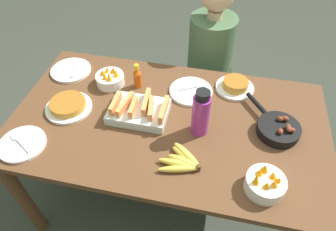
# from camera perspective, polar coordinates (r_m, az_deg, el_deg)

# --- Properties ---
(ground_plane) EXTENTS (14.00, 14.00, 0.00)m
(ground_plane) POSITION_cam_1_polar(r_m,az_deg,el_deg) (2.17, 0.00, -14.74)
(ground_plane) COLOR #383D33
(dining_table) EXTENTS (1.62, 0.91, 0.77)m
(dining_table) POSITION_cam_1_polar(r_m,az_deg,el_deg) (1.61, 0.00, -3.23)
(dining_table) COLOR brown
(dining_table) RESTS_ON ground_plane
(banana_bunch) EXTENTS (0.20, 0.19, 0.04)m
(banana_bunch) POSITION_cam_1_polar(r_m,az_deg,el_deg) (1.36, 2.97, -8.66)
(banana_bunch) COLOR gold
(banana_bunch) RESTS_ON dining_table
(melon_tray) EXTENTS (0.30, 0.22, 0.10)m
(melon_tray) POSITION_cam_1_polar(r_m,az_deg,el_deg) (1.54, -5.53, 0.99)
(melon_tray) COLOR silver
(melon_tray) RESTS_ON dining_table
(skillet) EXTENTS (0.27, 0.33, 0.08)m
(skillet) POSITION_cam_1_polar(r_m,az_deg,el_deg) (1.55, 20.15, -2.31)
(skillet) COLOR black
(skillet) RESTS_ON dining_table
(frittata_plate_center) EXTENTS (0.24, 0.24, 0.05)m
(frittata_plate_center) POSITION_cam_1_polar(r_m,az_deg,el_deg) (1.66, -18.46, 1.79)
(frittata_plate_center) COLOR white
(frittata_plate_center) RESTS_ON dining_table
(frittata_plate_side) EXTENTS (0.21, 0.21, 0.06)m
(frittata_plate_side) POSITION_cam_1_polar(r_m,az_deg,el_deg) (1.73, 12.66, 5.57)
(frittata_plate_side) COLOR white
(frittata_plate_side) RESTS_ON dining_table
(empty_plate_near_front) EXTENTS (0.24, 0.24, 0.02)m
(empty_plate_near_front) POSITION_cam_1_polar(r_m,az_deg,el_deg) (1.92, -18.00, 8.19)
(empty_plate_near_front) COLOR white
(empty_plate_near_front) RESTS_ON dining_table
(empty_plate_far_left) EXTENTS (0.24, 0.24, 0.02)m
(empty_plate_far_left) POSITION_cam_1_polar(r_m,az_deg,el_deg) (1.69, 4.39, 4.63)
(empty_plate_far_left) COLOR white
(empty_plate_far_left) RESTS_ON dining_table
(empty_plate_far_right) EXTENTS (0.22, 0.22, 0.02)m
(empty_plate_far_right) POSITION_cam_1_polar(r_m,az_deg,el_deg) (1.58, -26.04, -4.91)
(empty_plate_far_right) COLOR white
(empty_plate_far_right) RESTS_ON dining_table
(fruit_bowl_mango) EXTENTS (0.16, 0.16, 0.11)m
(fruit_bowl_mango) POSITION_cam_1_polar(r_m,az_deg,el_deg) (1.75, -10.97, 6.94)
(fruit_bowl_mango) COLOR white
(fruit_bowl_mango) RESTS_ON dining_table
(fruit_bowl_citrus) EXTENTS (0.17, 0.17, 0.12)m
(fruit_bowl_citrus) POSITION_cam_1_polar(r_m,az_deg,el_deg) (1.33, 18.02, -12.14)
(fruit_bowl_citrus) COLOR white
(fruit_bowl_citrus) RESTS_ON dining_table
(water_bottle) EXTENTS (0.09, 0.09, 0.26)m
(water_bottle) POSITION_cam_1_polar(r_m,az_deg,el_deg) (1.41, 6.27, 0.39)
(water_bottle) COLOR #992D89
(water_bottle) RESTS_ON dining_table
(hot_sauce_bottle) EXTENTS (0.05, 0.05, 0.15)m
(hot_sauce_bottle) POSITION_cam_1_polar(r_m,az_deg,el_deg) (1.70, -5.84, 7.30)
(hot_sauce_bottle) COLOR #C64C0F
(hot_sauce_bottle) RESTS_ON dining_table
(person_figure) EXTENTS (0.33, 0.33, 1.23)m
(person_figure) POSITION_cam_1_polar(r_m,az_deg,el_deg) (2.22, 7.55, 7.64)
(person_figure) COLOR black
(person_figure) RESTS_ON ground_plane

